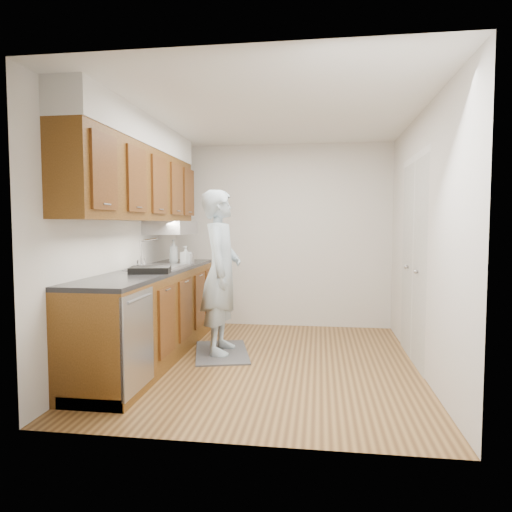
% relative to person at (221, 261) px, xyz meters
% --- Properties ---
extents(floor, '(3.50, 3.50, 0.00)m').
position_rel_person_xyz_m(floor, '(0.52, -0.28, -1.02)').
color(floor, olive).
rests_on(floor, ground).
extents(ceiling, '(3.50, 3.50, 0.00)m').
position_rel_person_xyz_m(ceiling, '(0.52, -0.28, 1.48)').
color(ceiling, white).
rests_on(ceiling, wall_left).
extents(wall_left, '(0.02, 3.50, 2.50)m').
position_rel_person_xyz_m(wall_left, '(-0.98, -0.28, 0.23)').
color(wall_left, silver).
rests_on(wall_left, floor).
extents(wall_right, '(0.02, 3.50, 2.50)m').
position_rel_person_xyz_m(wall_right, '(2.02, -0.28, 0.23)').
color(wall_right, silver).
rests_on(wall_right, floor).
extents(wall_back, '(3.00, 0.02, 2.50)m').
position_rel_person_xyz_m(wall_back, '(0.52, 1.47, 0.23)').
color(wall_back, silver).
rests_on(wall_back, floor).
extents(counter, '(0.64, 2.80, 1.30)m').
position_rel_person_xyz_m(counter, '(-0.68, -0.28, -0.53)').
color(counter, brown).
rests_on(counter, floor).
extents(upper_cabinets, '(0.47, 2.80, 1.21)m').
position_rel_person_xyz_m(upper_cabinets, '(-0.81, -0.23, 0.93)').
color(upper_cabinets, brown).
rests_on(upper_cabinets, wall_left).
extents(closet_door, '(0.02, 1.22, 2.05)m').
position_rel_person_xyz_m(closet_door, '(2.01, 0.02, 0.01)').
color(closet_door, silver).
rests_on(closet_door, wall_right).
extents(floor_mat, '(0.77, 1.05, 0.02)m').
position_rel_person_xyz_m(floor_mat, '(0.00, 0.00, -1.01)').
color(floor_mat, '#5F5F61').
rests_on(floor_mat, floor).
extents(person, '(0.49, 0.72, 2.00)m').
position_rel_person_xyz_m(person, '(0.00, 0.00, 0.00)').
color(person, '#A9BFCE').
rests_on(person, floor_mat).
extents(soap_bottle_a, '(0.11, 0.11, 0.29)m').
position_rel_person_xyz_m(soap_bottle_a, '(-0.70, 0.53, 0.07)').
color(soap_bottle_a, silver).
rests_on(soap_bottle_a, counter).
extents(soap_bottle_b, '(0.13, 0.13, 0.21)m').
position_rel_person_xyz_m(soap_bottle_b, '(-0.52, 0.41, 0.03)').
color(soap_bottle_b, silver).
rests_on(soap_bottle_b, counter).
extents(steel_can, '(0.09, 0.09, 0.12)m').
position_rel_person_xyz_m(steel_can, '(-0.46, 0.43, -0.01)').
color(steel_can, '#A5A5AA').
rests_on(steel_can, counter).
extents(dish_rack, '(0.44, 0.40, 0.06)m').
position_rel_person_xyz_m(dish_rack, '(-0.58, -0.59, -0.05)').
color(dish_rack, black).
rests_on(dish_rack, counter).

